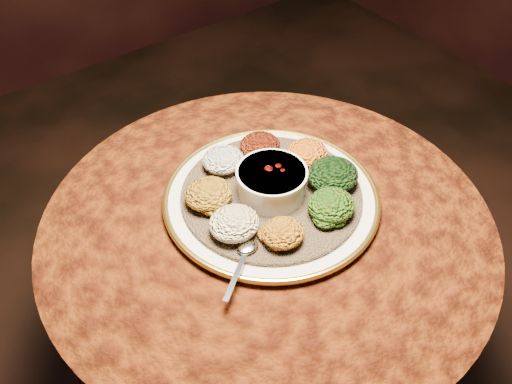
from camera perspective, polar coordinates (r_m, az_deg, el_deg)
table at (r=1.34m, az=1.03°, el=-8.10°), size 0.96×0.96×0.73m
platter at (r=1.24m, az=1.53°, el=-0.64°), size 0.49×0.49×0.02m
injera at (r=1.23m, az=1.54°, el=-0.28°), size 0.51×0.51×0.01m
stew_bowl at (r=1.20m, az=1.58°, el=1.14°), size 0.15×0.15×0.06m
spoon at (r=1.10m, az=-1.00°, el=-5.96°), size 0.13×0.10×0.01m
portion_ayib at (r=1.27m, az=-3.31°, el=3.23°), size 0.09×0.09×0.05m
portion_kitfo at (r=1.31m, az=0.39°, el=4.66°), size 0.10×0.09×0.05m
portion_tikil at (r=1.29m, az=5.11°, el=3.93°), size 0.10×0.09×0.05m
portion_gomen at (r=1.24m, az=7.67°, el=1.72°), size 0.11×0.11×0.05m
portion_mixveg at (r=1.17m, az=7.52°, el=-1.32°), size 0.10×0.10×0.05m
portion_kik at (r=1.12m, az=2.70°, el=-4.10°), size 0.09×0.08×0.04m
portion_timatim at (r=1.13m, az=-2.19°, el=-3.14°), size 0.10×0.10×0.05m
portion_shiro at (r=1.19m, az=-4.77°, el=-0.19°), size 0.10×0.10×0.05m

